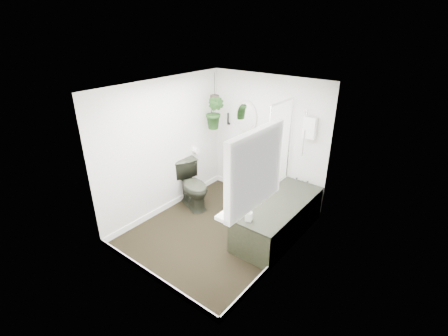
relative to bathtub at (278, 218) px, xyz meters
The scene contains 22 objects.
floor 0.99m from the bathtub, 147.99° to the right, with size 2.30×2.80×0.02m, color #2B2516.
ceiling 2.23m from the bathtub, 147.99° to the right, with size 2.30×2.80×0.02m, color white.
wall_back 1.49m from the bathtub, 131.32° to the left, with size 2.30×0.02×2.30m, color silver.
wall_front 2.24m from the bathtub, 112.73° to the right, with size 2.30×0.02×2.30m, color silver.
wall_left 2.20m from the bathtub, 165.69° to the right, with size 0.02×2.80×2.30m, color silver.
wall_right 1.06m from the bathtub, 54.25° to the right, with size 0.02×2.80×2.30m, color silver.
skirting 0.97m from the bathtub, 147.99° to the right, with size 2.30×2.80×0.10m, color white.
bathtub is the anchor object (origin of this frame).
bath_screen 1.15m from the bathtub, 123.96° to the left, with size 0.04×0.72×1.40m, color silver, non-canonical shape.
shower_box 1.51m from the bathtub, 90.00° to the left, with size 0.20×0.10×0.35m, color white.
oval_mirror 1.95m from the bathtub, 145.16° to the left, with size 0.46×0.03×0.62m, color #B9B4A8.
wall_sconce 2.17m from the bathtub, 152.47° to the left, with size 0.04×0.04×0.22m, color black.
toilet_roll_holder 2.01m from the bathtub, behind, with size 0.11×0.11×0.11m, color white.
window_recess 1.84m from the bathtub, 76.41° to the right, with size 0.08×1.00×0.90m, color white.
window_sill 1.54m from the bathtub, 79.61° to the right, with size 0.18×1.00×0.04m, color white.
window_blinds 1.83m from the bathtub, 78.46° to the right, with size 0.01×0.86×0.76m, color white.
toilet 1.66m from the bathtub, behind, with size 0.45×0.80×0.81m, color #26291E.
pedestal_sink 1.46m from the bathtub, 149.37° to the left, with size 0.52×0.45×0.89m, color #26291E, non-canonical shape.
sill_plant 1.50m from the bathtub, 80.58° to the right, with size 0.22×0.19×0.24m, color black.
hanging_plant 2.15m from the bathtub, 164.60° to the left, with size 0.34×0.27×0.61m, color black.
soap_bottle 0.81m from the bathtub, 97.04° to the right, with size 0.09×0.09×0.19m, color #342C2E.
hanging_pot 2.31m from the bathtub, 164.60° to the left, with size 0.16×0.16×0.12m, color black.
Camera 1 is at (2.77, -3.39, 3.12)m, focal length 26.00 mm.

